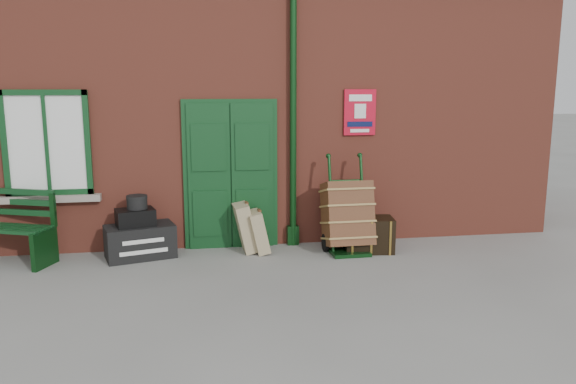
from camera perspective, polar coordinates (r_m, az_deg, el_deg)
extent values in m
plane|color=gray|center=(7.41, -2.62, -8.58)|extent=(80.00, 80.00, 0.00)
cube|color=#974230|center=(10.49, -4.97, 8.22)|extent=(10.00, 4.00, 4.00)
cube|color=#103B19|center=(8.53, -5.83, 1.57)|extent=(1.42, 0.12, 2.32)
cube|color=white|center=(8.69, -23.32, 4.58)|extent=(1.20, 0.08, 1.50)
cylinder|color=black|center=(8.50, 0.53, 7.70)|extent=(0.10, 0.10, 4.00)
cube|color=red|center=(8.79, 7.31, 8.03)|extent=(0.50, 0.03, 0.70)
cube|color=#103B19|center=(8.97, -27.13, -0.82)|extent=(1.62, 0.67, 0.46)
cube|color=black|center=(8.40, -23.50, -5.29)|extent=(0.25, 0.50, 0.52)
cube|color=black|center=(8.41, -14.79, -4.87)|extent=(1.06, 0.77, 0.48)
cube|color=black|center=(8.32, -15.24, -2.50)|extent=(0.61, 0.51, 0.24)
cylinder|color=black|center=(8.31, -15.09, -1.00)|extent=(0.35, 0.35, 0.19)
cube|color=tan|center=(8.44, -4.35, -3.57)|extent=(0.38, 0.53, 0.74)
cube|color=tan|center=(8.37, -3.05, -4.04)|extent=(0.34, 0.48, 0.64)
cube|color=black|center=(8.38, 6.30, -6.13)|extent=(0.56, 0.41, 0.06)
cylinder|color=black|center=(8.33, 4.41, -1.28)|extent=(0.05, 0.39, 1.41)
cylinder|color=black|center=(8.46, 7.61, -1.15)|extent=(0.05, 0.39, 1.41)
cylinder|color=black|center=(8.47, 3.80, -5.16)|extent=(0.06, 0.27, 0.27)
cylinder|color=black|center=(8.65, 7.96, -4.92)|extent=(0.06, 0.27, 0.27)
cube|color=brown|center=(8.40, 6.04, -2.20)|extent=(0.70, 0.75, 1.04)
cube|color=black|center=(8.52, 8.22, -4.29)|extent=(0.77, 0.56, 0.51)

